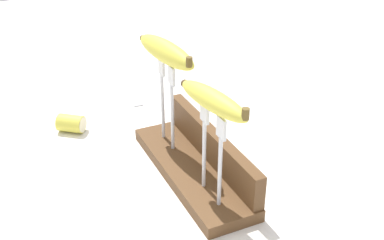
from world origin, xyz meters
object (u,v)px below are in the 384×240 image
banana_chunk_near (71,123)px  banana_raised_right (213,100)px  fork_stand_right (212,146)px  fork_stand_left (167,96)px  fork_fallen_far (132,95)px  banana_raised_left (166,51)px

banana_chunk_near → banana_raised_right: bearing=23.9°
fork_stand_right → banana_raised_right: banana_raised_right is taller
fork_stand_right → banana_chunk_near: (-0.37, -0.16, -0.11)m
fork_stand_left → banana_raised_right: banana_raised_right is taller
fork_stand_right → fork_fallen_far: size_ratio=0.96×
banana_raised_right → fork_fallen_far: size_ratio=0.96×
fork_fallen_far → banana_raised_left: bearing=-3.8°
fork_stand_right → banana_chunk_near: 0.42m
banana_raised_right → banana_chunk_near: (-0.37, -0.16, -0.19)m
fork_stand_right → fork_fallen_far: bearing=177.8°
banana_raised_left → fork_fallen_far: banana_raised_left is taller
fork_stand_right → banana_chunk_near: size_ratio=2.42×
fork_stand_right → banana_raised_right: (-0.00, -0.00, 0.08)m
fork_stand_left → banana_raised_left: bearing=-171.6°
fork_fallen_far → banana_chunk_near: banana_chunk_near is taller
fork_fallen_far → banana_chunk_near: 0.22m
fork_stand_right → banana_raised_right: 0.08m
banana_chunk_near → banana_raised_left: bearing=43.3°
fork_stand_left → fork_fallen_far: fork_stand_left is taller
banana_raised_right → fork_fallen_far: (-0.49, 0.02, -0.21)m
fork_stand_right → banana_raised_left: bearing=-180.0°
fork_stand_right → banana_raised_left: 0.22m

